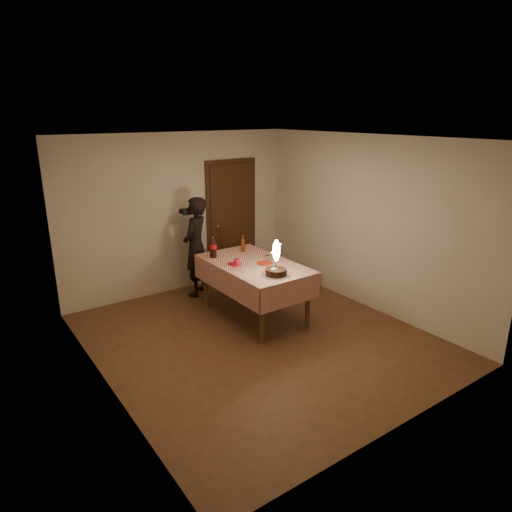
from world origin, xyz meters
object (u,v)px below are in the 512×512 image
birthday_cake (276,267)px  red_plate (265,263)px  clear_cup (268,259)px  amber_bottle_right (243,244)px  dining_table (254,270)px  red_cup (237,262)px  photographer (196,247)px  cola_bottle (213,247)px

birthday_cake → red_plate: birthday_cake is taller
clear_cup → amber_bottle_right: bearing=92.1°
dining_table → amber_bottle_right: bearing=72.0°
dining_table → red_cup: size_ratio=17.20×
dining_table → red_plate: red_plate is taller
red_cup → amber_bottle_right: size_ratio=0.39×
red_plate → photographer: size_ratio=0.14×
red_cup → photographer: size_ratio=0.06×
amber_bottle_right → photographer: (-0.45, 0.70, -0.14)m
clear_cup → photographer: photographer is taller
dining_table → cola_bottle: bearing=120.9°
red_cup → amber_bottle_right: (0.45, 0.52, 0.07)m
red_plate → cola_bottle: (-0.45, 0.68, 0.15)m
red_cup → amber_bottle_right: 0.69m
cola_bottle → photographer: bearing=84.0°
dining_table → amber_bottle_right: amber_bottle_right is taller
red_cup → clear_cup: 0.48m
photographer → amber_bottle_right: bearing=-57.5°
cola_bottle → photographer: 0.72m
red_plate → cola_bottle: bearing=123.6°
dining_table → clear_cup: (0.20, -0.06, 0.15)m
dining_table → clear_cup: 0.26m
dining_table → cola_bottle: 0.71m
dining_table → red_plate: size_ratio=7.82×
dining_table → red_cup: red_cup is taller
birthday_cake → red_plate: (0.16, 0.48, -0.11)m
birthday_cake → clear_cup: 0.59m
birthday_cake → photographer: size_ratio=0.30×
amber_bottle_right → photographer: photographer is taller
clear_cup → dining_table: bearing=163.9°
birthday_cake → clear_cup: size_ratio=5.39×
red_plate → red_cup: (-0.37, 0.14, 0.05)m
cola_bottle → red_plate: bearing=-56.4°
birthday_cake → clear_cup: bearing=63.9°
dining_table → photographer: 1.29m
birthday_cake → amber_bottle_right: 1.17m
clear_cup → red_plate: bearing=-153.3°
photographer → dining_table: bearing=-78.0°
red_plate → cola_bottle: size_ratio=0.69×
cola_bottle → amber_bottle_right: bearing=-1.2°
dining_table → amber_bottle_right: size_ratio=6.75×
dining_table → red_cup: 0.31m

